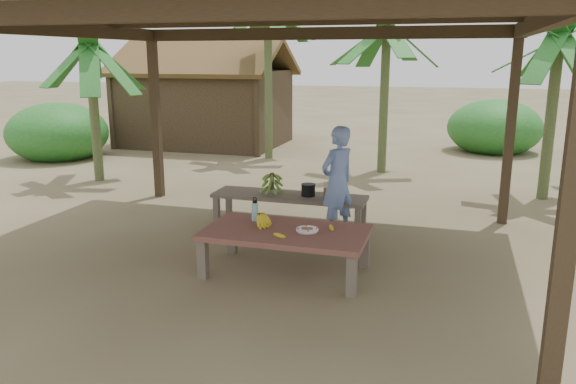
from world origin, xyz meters
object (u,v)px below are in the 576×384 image
(work_table, at_px, (286,236))
(ripe_banana_bunch, at_px, (259,219))
(cooking_pot, at_px, (308,190))
(woman, at_px, (337,182))
(water_flask, at_px, (255,211))
(bench, at_px, (289,198))
(plate, at_px, (307,230))

(work_table, relative_size, ripe_banana_bunch, 6.78)
(cooking_pot, xyz_separation_m, woman, (0.47, -0.29, 0.21))
(ripe_banana_bunch, bearing_deg, water_flask, 120.97)
(bench, bearing_deg, water_flask, -88.93)
(ripe_banana_bunch, bearing_deg, plate, -4.68)
(cooking_pot, bearing_deg, ripe_banana_bunch, -94.38)
(water_flask, bearing_deg, ripe_banana_bunch, -59.03)
(cooking_pot, bearing_deg, woman, -31.10)
(bench, height_order, woman, woman)
(work_table, distance_m, cooking_pot, 1.79)
(plate, height_order, woman, woman)
(work_table, bearing_deg, bench, 105.46)
(work_table, relative_size, woman, 1.21)
(ripe_banana_bunch, relative_size, plate, 1.07)
(work_table, distance_m, ripe_banana_bunch, 0.38)
(plate, bearing_deg, cooking_pot, 104.32)
(plate, relative_size, cooking_pot, 1.27)
(ripe_banana_bunch, relative_size, cooking_pot, 1.37)
(work_table, height_order, woman, woman)
(bench, distance_m, plate, 1.90)
(water_flask, height_order, woman, woman)
(bench, height_order, plate, plate)
(ripe_banana_bunch, bearing_deg, work_table, -10.32)
(bench, xyz_separation_m, ripe_banana_bunch, (0.15, -1.70, 0.19))
(work_table, distance_m, water_flask, 0.55)
(ripe_banana_bunch, xyz_separation_m, woman, (0.60, 1.42, 0.17))
(water_flask, distance_m, woman, 1.43)
(cooking_pot, height_order, woman, woman)
(work_table, relative_size, bench, 0.82)
(cooking_pot, bearing_deg, work_table, -83.23)
(bench, relative_size, woman, 1.47)
(work_table, xyz_separation_m, woman, (0.26, 1.49, 0.31))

